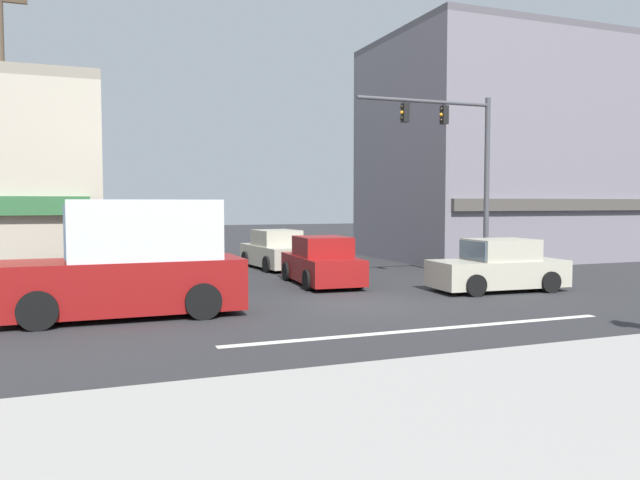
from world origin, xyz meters
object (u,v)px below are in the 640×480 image
Objects in this scene: utility_pole_near_left at (3,139)px; sedan_parked_curbside at (322,263)px; traffic_light_mast at (462,158)px; box_truck_approaching_near at (130,264)px; sedan_waiting_far at (498,268)px; sedan_crossing_center at (276,251)px.

utility_pole_near_left reaches higher than sedan_parked_curbside.
traffic_light_mast reaches higher than box_truck_approaching_near.
box_truck_approaching_near is at bearing -149.32° from sedan_parked_curbside.
utility_pole_near_left reaches higher than traffic_light_mast.
sedan_waiting_far is (13.74, -3.31, -3.69)m from utility_pole_near_left.
sedan_parked_curbside and sedan_crossing_center have the same top height.
sedan_waiting_far is (-0.06, -2.07, -3.46)m from traffic_light_mast.
sedan_crossing_center is (0.07, 5.33, 0.00)m from sedan_parked_curbside.
sedan_crossing_center is 9.69m from sedan_waiting_far.
traffic_light_mast is 1.11× the size of box_truck_approaching_near.
traffic_light_mast reaches higher than sedan_crossing_center.
sedan_crossing_center is 1.01× the size of sedan_waiting_far.
utility_pole_near_left is at bearing 174.88° from traffic_light_mast.
sedan_parked_curbside is (-4.53, 1.24, -3.46)m from traffic_light_mast.
traffic_light_mast is (13.81, -1.24, -0.22)m from utility_pole_near_left.
traffic_light_mast is 4.04m from sedan_waiting_far.
utility_pole_near_left is at bearing 128.43° from box_truck_approaching_near.
utility_pole_near_left is 5.72m from box_truck_approaching_near.
box_truck_approaching_near is at bearing -125.13° from sedan_crossing_center.
sedan_crossing_center is at bearing 54.87° from box_truck_approaching_near.
box_truck_approaching_near is 7.36m from sedan_parked_curbside.
box_truck_approaching_near is 10.80m from sedan_waiting_far.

